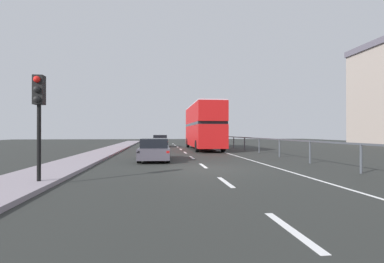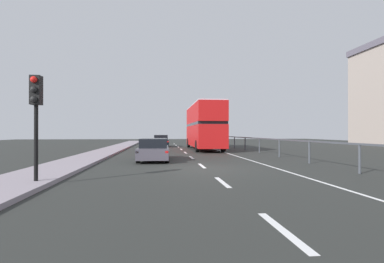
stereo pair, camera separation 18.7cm
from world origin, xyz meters
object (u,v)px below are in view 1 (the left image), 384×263
Objects in this scene: hatchback_car_near at (155,150)px; traffic_signal_pole at (39,102)px; double_decker_bus_red at (203,126)px; sedan_car_ahead at (160,141)px.

traffic_signal_pole is at bearing -113.14° from hatchback_car_near.
traffic_signal_pole is (-7.99, -18.03, 0.27)m from double_decker_bus_red.
traffic_signal_pole is 0.81× the size of sedan_car_ahead.
hatchback_car_near is (-4.55, -10.44, -1.68)m from double_decker_bus_red.
traffic_signal_pole is at bearing -113.62° from double_decker_bus_red.
double_decker_bus_red is at bearing -55.12° from sedan_car_ahead.
hatchback_car_near is at bearing -113.28° from double_decker_bus_red.
sedan_car_ahead is at bearing 80.79° from traffic_signal_pole.
double_decker_bus_red is 7.38m from sedan_car_ahead.
hatchback_car_near is at bearing -91.53° from sedan_car_ahead.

